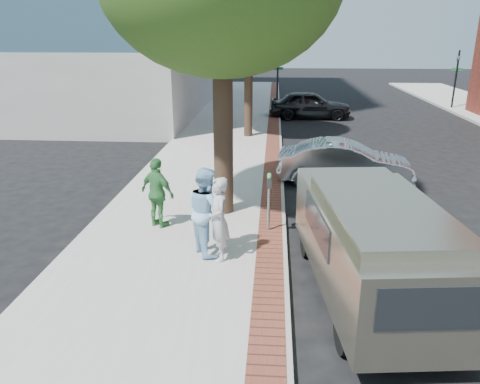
# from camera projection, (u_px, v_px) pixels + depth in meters

# --- Properties ---
(ground) EXTENTS (120.00, 120.00, 0.00)m
(ground) POSITION_uv_depth(u_px,v_px,m) (241.00, 246.00, 11.23)
(ground) COLOR black
(ground) RESTS_ON ground
(sidewalk) EXTENTS (5.00, 60.00, 0.15)m
(sidewalk) POSITION_uv_depth(u_px,v_px,m) (218.00, 158.00, 18.86)
(sidewalk) COLOR #9E9991
(sidewalk) RESTS_ON ground
(brick_strip) EXTENTS (0.60, 60.00, 0.01)m
(brick_strip) POSITION_uv_depth(u_px,v_px,m) (272.00, 157.00, 18.69)
(brick_strip) COLOR brown
(brick_strip) RESTS_ON sidewalk
(curb) EXTENTS (0.10, 60.00, 0.15)m
(curb) POSITION_uv_depth(u_px,v_px,m) (281.00, 159.00, 18.69)
(curb) COLOR gray
(curb) RESTS_ON ground
(office_base) EXTENTS (18.20, 22.20, 4.00)m
(office_base) POSITION_uv_depth(u_px,v_px,m) (76.00, 76.00, 32.25)
(office_base) COLOR gray
(office_base) RESTS_ON ground
(signal_near) EXTENTS (0.70, 0.15, 3.80)m
(signal_near) POSITION_uv_depth(u_px,v_px,m) (278.00, 74.00, 31.21)
(signal_near) COLOR black
(signal_near) RESTS_ON ground
(signal_far) EXTENTS (0.70, 0.15, 3.80)m
(signal_far) POSITION_uv_depth(u_px,v_px,m) (456.00, 75.00, 30.41)
(signal_far) COLOR black
(signal_far) RESTS_ON ground
(tree_far) EXTENTS (4.80, 4.80, 7.14)m
(tree_far) POSITION_uv_depth(u_px,v_px,m) (249.00, 22.00, 20.88)
(tree_far) COLOR black
(tree_far) RESTS_ON sidewalk
(parking_meter) EXTENTS (0.12, 0.32, 1.47)m
(parking_meter) POSITION_uv_depth(u_px,v_px,m) (269.00, 190.00, 11.40)
(parking_meter) COLOR gray
(parking_meter) RESTS_ON sidewalk
(person_gray) EXTENTS (0.62, 0.78, 1.85)m
(person_gray) POSITION_uv_depth(u_px,v_px,m) (219.00, 219.00, 9.98)
(person_gray) COLOR #AAA9AE
(person_gray) RESTS_ON sidewalk
(person_officer) EXTENTS (1.13, 1.20, 1.97)m
(person_officer) POSITION_uv_depth(u_px,v_px,m) (206.00, 211.00, 10.27)
(person_officer) COLOR #97C8EA
(person_officer) RESTS_ON sidewalk
(person_green) EXTENTS (1.13, 0.92, 1.80)m
(person_green) POSITION_uv_depth(u_px,v_px,m) (158.00, 193.00, 11.70)
(person_green) COLOR #3C8442
(person_green) RESTS_ON sidewalk
(sedan_silver) EXTENTS (4.54, 1.96, 1.45)m
(sedan_silver) POSITION_uv_depth(u_px,v_px,m) (345.00, 163.00, 15.62)
(sedan_silver) COLOR silver
(sedan_silver) RESTS_ON ground
(bg_car) EXTENTS (4.78, 1.94, 1.63)m
(bg_car) POSITION_uv_depth(u_px,v_px,m) (310.00, 105.00, 27.68)
(bg_car) COLOR black
(bg_car) RESTS_ON ground
(van) EXTENTS (2.66, 5.63, 2.01)m
(van) POSITION_uv_depth(u_px,v_px,m) (370.00, 239.00, 8.97)
(van) COLOR gray
(van) RESTS_ON ground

